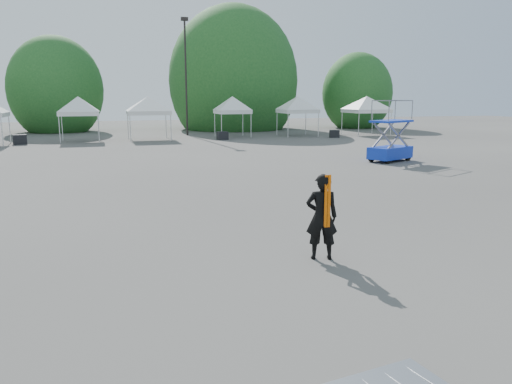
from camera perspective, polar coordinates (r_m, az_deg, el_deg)
name	(u,v)px	position (r m, az deg, el deg)	size (l,w,h in m)	color
ground	(282,234)	(12.45, 2.95, -4.80)	(120.00, 120.00, 0.00)	#474442
light_pole_east	(186,70)	(43.88, -8.03, 13.64)	(0.60, 0.25, 9.80)	black
tree_mid_w	(56,90)	(51.39, -21.91, 10.80)	(4.16, 4.16, 6.33)	#382314
tree_mid_e	(233,81)	(51.95, -2.60, 12.56)	(5.12, 5.12, 7.79)	#382314
tree_far_e	(357,93)	(54.87, 11.47, 11.00)	(3.84, 3.84, 5.84)	#382314
tent_d	(78,100)	(39.66, -19.67, 9.86)	(4.05, 4.05, 3.88)	silver
tent_e	(148,100)	(39.91, -12.25, 10.25)	(4.54, 4.54, 3.88)	silver
tent_f	(232,100)	(41.46, -2.72, 10.50)	(3.75, 3.75, 3.88)	silver
tent_g	(298,100)	(43.00, 4.78, 10.49)	(4.12, 4.12, 3.88)	silver
tent_h	(367,99)	(44.72, 12.55, 10.29)	(4.61, 4.61, 3.88)	silver
man	(322,217)	(10.44, 7.52, -2.81)	(0.76, 0.61, 1.81)	black
scissor_lift	(391,131)	(26.95, 15.19, 6.77)	(2.72, 2.13, 3.15)	#0C39A8
crate_west	(20,140)	(38.94, -25.38, 5.44)	(0.89, 0.69, 0.69)	black
crate_mid	(222,136)	(39.05, -3.86, 6.44)	(0.82, 0.64, 0.64)	black
crate_east	(334,134)	(41.56, 8.95, 6.58)	(0.79, 0.61, 0.61)	black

